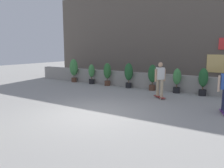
# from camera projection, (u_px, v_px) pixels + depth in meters

# --- Properties ---
(ground_plane) EXTENTS (48.00, 48.00, 0.00)m
(ground_plane) POSITION_uv_depth(u_px,v_px,m) (89.00, 114.00, 8.01)
(ground_plane) COLOR #9E9B96
(planter_wall) EXTENTS (18.00, 0.40, 0.90)m
(planter_wall) POSITION_uv_depth(u_px,v_px,m) (154.00, 81.00, 12.93)
(planter_wall) COLOR gray
(planter_wall) RESTS_ON ground
(building_backdrop) EXTENTS (20.00, 2.08, 6.50)m
(building_backdrop) POSITION_uv_depth(u_px,v_px,m) (177.00, 35.00, 15.80)
(building_backdrop) COLOR #60564C
(building_backdrop) RESTS_ON ground
(potted_plant_0) EXTENTS (0.56, 0.56, 1.59)m
(potted_plant_0) POSITION_uv_depth(u_px,v_px,m) (74.00, 69.00, 15.52)
(potted_plant_0) COLOR brown
(potted_plant_0) RESTS_ON ground
(potted_plant_1) EXTENTS (0.41, 0.41, 1.29)m
(potted_plant_1) POSITION_uv_depth(u_px,v_px,m) (92.00, 73.00, 14.73)
(potted_plant_1) COLOR black
(potted_plant_1) RESTS_ON ground
(potted_plant_2) EXTENTS (0.47, 0.47, 1.42)m
(potted_plant_2) POSITION_uv_depth(u_px,v_px,m) (107.00, 73.00, 14.05)
(potted_plant_2) COLOR brown
(potted_plant_2) RESTS_ON ground
(potted_plant_3) EXTENTS (0.50, 0.50, 1.47)m
(potted_plant_3) POSITION_uv_depth(u_px,v_px,m) (129.00, 74.00, 13.24)
(potted_plant_3) COLOR black
(potted_plant_3) RESTS_ON ground
(potted_plant_4) EXTENTS (0.48, 0.48, 1.44)m
(potted_plant_4) POSITION_uv_depth(u_px,v_px,m) (152.00, 76.00, 12.45)
(potted_plant_4) COLOR brown
(potted_plant_4) RESTS_ON ground
(potted_plant_5) EXTENTS (0.41, 0.41, 1.30)m
(potted_plant_5) POSITION_uv_depth(u_px,v_px,m) (177.00, 79.00, 11.74)
(potted_plant_5) COLOR black
(potted_plant_5) RESTS_ON ground
(potted_plant_6) EXTENTS (0.45, 0.45, 1.38)m
(potted_plant_6) POSITION_uv_depth(u_px,v_px,m) (203.00, 80.00, 11.04)
(potted_plant_6) COLOR black
(potted_plant_6) RESTS_ON ground
(skater_far_right) EXTENTS (0.75, 0.65, 1.70)m
(skater_far_right) POSITION_uv_depth(u_px,v_px,m) (160.00, 78.00, 10.47)
(skater_far_right) COLOR maroon
(skater_far_right) RESTS_ON ground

